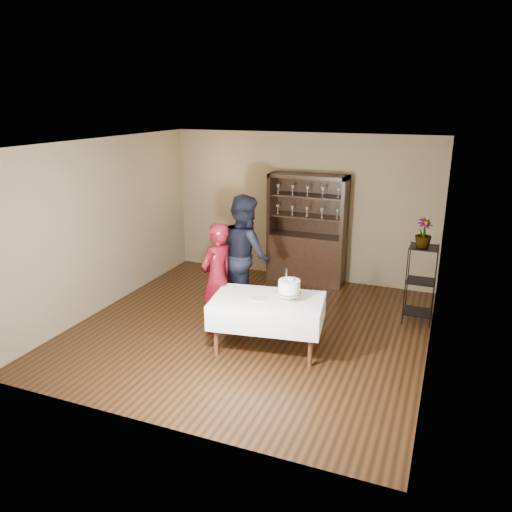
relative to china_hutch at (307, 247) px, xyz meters
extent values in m
plane|color=black|center=(-0.20, -2.25, -0.66)|extent=(5.00, 5.00, 0.00)
plane|color=silver|center=(-0.20, -2.25, 2.04)|extent=(5.00, 5.00, 0.00)
cube|color=#715F48|center=(-0.20, 0.25, 0.69)|extent=(5.00, 0.02, 2.70)
cube|color=#715F48|center=(-2.70, -2.25, 0.69)|extent=(0.02, 5.00, 2.70)
cube|color=#715F48|center=(2.30, -2.25, 0.69)|extent=(0.02, 5.00, 2.70)
cube|color=black|center=(0.00, -0.01, -0.21)|extent=(1.40, 0.48, 0.90)
cube|color=black|center=(0.00, 0.21, 0.79)|extent=(1.40, 0.03, 1.10)
cube|color=black|center=(0.00, -0.01, 1.31)|extent=(1.40, 0.48, 0.06)
cube|color=black|center=(0.00, -0.01, 0.59)|extent=(1.28, 0.42, 0.02)
cube|color=black|center=(0.00, -0.01, 0.96)|extent=(1.28, 0.42, 0.02)
cylinder|color=black|center=(1.88, -1.25, -0.06)|extent=(0.02, 0.02, 1.20)
cylinder|color=black|center=(2.28, -1.25, -0.06)|extent=(0.02, 0.02, 1.20)
cylinder|color=black|center=(1.88, -0.85, -0.06)|extent=(0.02, 0.02, 1.20)
cylinder|color=black|center=(2.28, -0.85, -0.06)|extent=(0.02, 0.02, 1.20)
cube|color=black|center=(2.08, -1.05, -0.51)|extent=(0.40, 0.40, 0.02)
cube|color=black|center=(2.08, -1.05, -0.01)|extent=(0.40, 0.40, 0.01)
cube|color=black|center=(2.08, -1.05, 0.52)|extent=(0.40, 0.40, 0.02)
cube|color=silver|center=(0.26, -2.75, -0.10)|extent=(1.59, 1.12, 0.34)
cylinder|color=#4C2C1C|center=(-0.30, -3.18, -0.32)|extent=(0.06, 0.06, 0.69)
cylinder|color=#4C2C1C|center=(0.93, -2.99, -0.32)|extent=(0.06, 0.06, 0.69)
cylinder|color=#4C2C1C|center=(-0.41, -2.50, -0.32)|extent=(0.06, 0.06, 0.69)
cylinder|color=#4C2C1C|center=(0.82, -2.31, -0.32)|extent=(0.06, 0.06, 0.69)
imported|color=#37050A|center=(-0.62, -2.47, 0.15)|extent=(0.54, 0.68, 1.62)
imported|color=black|center=(-0.51, -1.71, 0.29)|extent=(1.16, 1.16, 1.90)
cylinder|color=silver|center=(0.53, -2.68, 0.07)|extent=(0.18, 0.18, 0.01)
cylinder|color=silver|center=(0.53, -2.68, 0.11)|extent=(0.04, 0.04, 0.09)
cylinder|color=silver|center=(0.53, -2.68, 0.16)|extent=(0.32, 0.32, 0.01)
cylinder|color=#4C6D34|center=(0.53, -2.68, 0.18)|extent=(0.31, 0.31, 0.02)
cylinder|color=silver|center=(0.53, -2.68, 0.26)|extent=(0.30, 0.30, 0.18)
sphere|color=#5868BD|center=(0.56, -2.68, 0.36)|extent=(0.02, 0.02, 0.02)
cube|color=silver|center=(0.50, -2.70, 0.41)|extent=(0.02, 0.02, 0.12)
cube|color=black|center=(0.50, -2.70, 0.48)|extent=(0.02, 0.02, 0.05)
cylinder|color=silver|center=(0.15, -2.80, 0.07)|extent=(0.27, 0.27, 0.01)
cylinder|color=silver|center=(0.31, -2.50, 0.07)|extent=(0.18, 0.18, 0.01)
imported|color=#4C6D34|center=(2.05, -1.10, 0.74)|extent=(0.34, 0.34, 0.43)
camera|label=1|loc=(2.38, -8.49, 2.59)|focal=35.00mm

